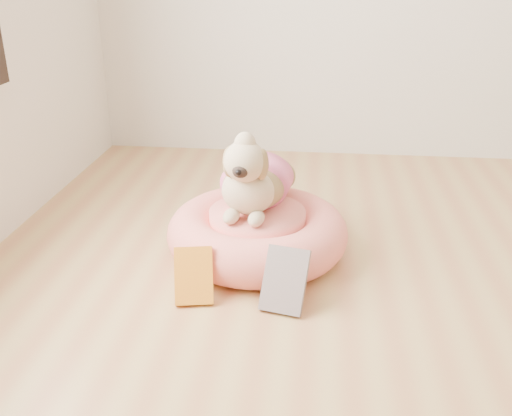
# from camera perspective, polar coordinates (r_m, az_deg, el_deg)

# --- Properties ---
(pet_bed) EXTENTS (0.72, 0.72, 0.19)m
(pet_bed) POSITION_cam_1_polar(r_m,az_deg,el_deg) (2.29, 0.14, -2.48)
(pet_bed) COLOR #F35F62
(pet_bed) RESTS_ON floor
(dog) EXTENTS (0.39, 0.52, 0.35)m
(dog) POSITION_cam_1_polar(r_m,az_deg,el_deg) (2.22, -0.19, 4.26)
(dog) COLOR brown
(dog) RESTS_ON pet_bed
(book_yellow) EXTENTS (0.15, 0.14, 0.19)m
(book_yellow) POSITION_cam_1_polar(r_m,az_deg,el_deg) (2.00, -6.25, -6.74)
(book_yellow) COLOR yellow
(book_yellow) RESTS_ON floor
(book_white) EXTENTS (0.17, 0.17, 0.20)m
(book_white) POSITION_cam_1_polar(r_m,az_deg,el_deg) (1.95, 2.89, -7.21)
(book_white) COLOR silver
(book_white) RESTS_ON floor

